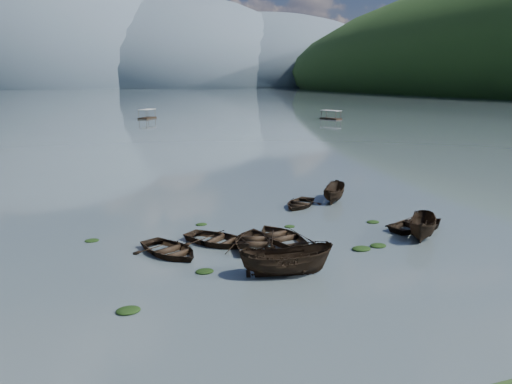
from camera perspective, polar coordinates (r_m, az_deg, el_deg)
name	(u,v)px	position (r m, az deg, el deg)	size (l,w,h in m)	color
ground_plane	(330,274)	(27.49, 8.42, -9.25)	(2400.00, 2400.00, 0.00)	#48555A
haze_mtn_b	(47,87)	(923.79, -22.75, 11.01)	(520.00, 520.00, 340.00)	#475666
haze_mtn_c	(166,87)	(935.00, -10.19, 11.78)	(520.00, 520.00, 260.00)	#475666
haze_mtn_d	(260,86)	(980.50, 0.47, 12.00)	(520.00, 520.00, 220.00)	#475666
rowboat_0	(170,254)	(30.55, -9.81, -7.04)	(3.33, 4.67, 0.97)	black
rowboat_1	(253,246)	(31.61, -0.30, -6.17)	(3.46, 4.85, 1.00)	black
rowboat_2	(286,275)	(27.08, 3.50, -9.49)	(1.88, 5.00, 1.93)	black
rowboat_3	(281,240)	(32.76, 2.90, -5.50)	(3.35, 4.68, 0.97)	black
rowboat_4	(419,229)	(36.93, 18.11, -4.03)	(3.41, 4.77, 0.99)	black
rowboat_5	(422,237)	(35.06, 18.48, -4.93)	(1.70, 4.51, 1.74)	black
rowboat_6	(218,244)	(32.08, -4.36, -5.92)	(3.38, 4.73, 0.98)	black
rowboat_7	(300,206)	(41.50, 5.01, -1.64)	(3.01, 4.21, 0.87)	black
rowboat_8	(333,201)	(43.75, 8.85, -1.00)	(1.63, 4.35, 1.68)	black
weed_clump_0	(128,312)	(23.81, -14.39, -13.11)	(1.11, 0.91, 0.24)	black
weed_clump_1	(205,272)	(27.58, -5.89, -9.11)	(1.01, 0.81, 0.22)	black
weed_clump_2	(378,246)	(32.42, 13.79, -6.06)	(1.06, 0.85, 0.23)	black
weed_clump_3	(290,227)	(35.68, 3.86, -3.99)	(0.78, 0.66, 0.17)	black
weed_clump_4	(361,250)	(31.59, 11.95, -6.47)	(1.22, 0.97, 0.25)	black
weed_clump_5	(92,241)	(34.21, -18.24, -5.35)	(0.92, 0.74, 0.19)	black
weed_clump_6	(201,225)	(36.31, -6.25, -3.74)	(0.82, 0.69, 0.17)	black
weed_clump_7	(373,223)	(37.63, 13.22, -3.42)	(0.96, 0.77, 0.21)	black
pontoon_centre	(147,119)	(141.53, -12.32, 8.19)	(2.68, 6.42, 2.46)	black
pontoon_right	(331,119)	(137.51, 8.55, 8.22)	(2.49, 5.98, 2.29)	black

